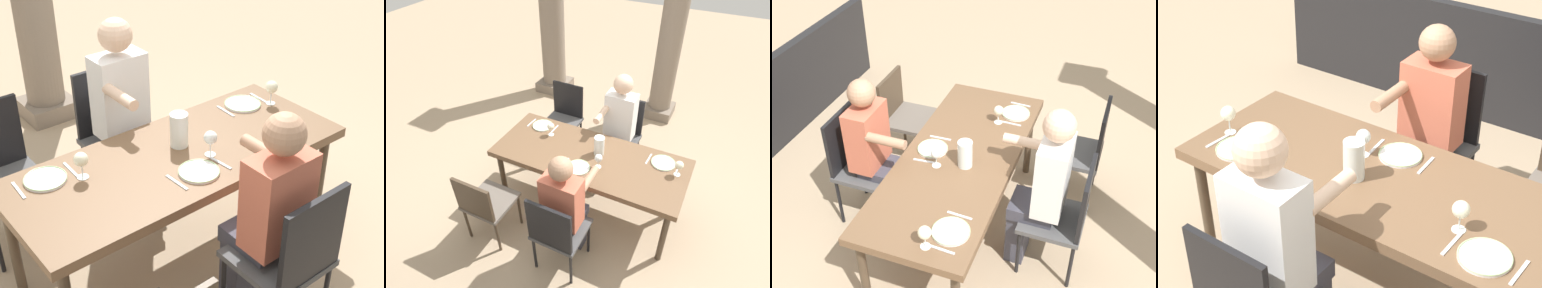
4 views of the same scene
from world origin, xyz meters
TOP-DOWN VIEW (x-y plane):
  - ground_plane at (0.00, 0.00)m, footprint 16.00×16.00m
  - dining_table at (0.00, 0.00)m, footprint 1.98×0.81m
  - chair_mid_south at (0.06, -0.83)m, footprint 0.44×0.44m
  - diner_woman_green at (0.07, -0.65)m, footprint 0.35×0.49m
  - diner_man_white at (0.06, 0.64)m, footprint 0.35×0.50m
  - patio_railing at (0.00, -2.08)m, footprint 4.38×0.10m
  - plate_0 at (-0.70, 0.24)m, footprint 0.23×0.23m
  - wine_glass_0 at (-0.53, 0.14)m, footprint 0.08×0.08m
  - fork_0 at (-0.85, 0.24)m, footprint 0.02×0.17m
  - spoon_0 at (-0.55, 0.24)m, footprint 0.02×0.17m
  - plate_1 at (-0.02, -0.22)m, footprint 0.23×0.23m
  - wine_glass_1 at (0.14, -0.12)m, footprint 0.08×0.08m
  - fork_1 at (-0.17, -0.22)m, footprint 0.02×0.17m
  - spoon_1 at (0.13, -0.22)m, footprint 0.03×0.17m
  - plate_2 at (0.70, 0.22)m, footprint 0.24×0.24m
  - wine_glass_2 at (0.86, 0.12)m, footprint 0.08×0.08m
  - fork_2 at (0.55, 0.22)m, footprint 0.02×0.17m
  - spoon_2 at (0.85, 0.22)m, footprint 0.02×0.17m
  - water_pitcher at (0.07, 0.08)m, footprint 0.11×0.11m

SIDE VIEW (x-z plane):
  - ground_plane at x=0.00m, z-range 0.00..0.00m
  - patio_railing at x=0.00m, z-range 0.00..0.90m
  - chair_mid_south at x=0.06m, z-range 0.07..1.03m
  - dining_table at x=0.00m, z-range 0.31..1.06m
  - diner_woman_green at x=0.07m, z-range 0.05..1.34m
  - diner_man_white at x=0.06m, z-range 0.05..1.40m
  - fork_0 at x=-0.85m, z-range 0.75..0.76m
  - spoon_0 at x=-0.55m, z-range 0.75..0.76m
  - fork_1 at x=-0.17m, z-range 0.75..0.76m
  - spoon_1 at x=0.13m, z-range 0.75..0.76m
  - fork_2 at x=0.55m, z-range 0.75..0.76m
  - spoon_2 at x=0.85m, z-range 0.75..0.76m
  - plate_2 at x=0.70m, z-range 0.75..0.77m
  - plate_0 at x=-0.70m, z-range 0.75..0.77m
  - plate_1 at x=-0.02m, z-range 0.75..0.77m
  - water_pitcher at x=0.07m, z-range 0.74..0.95m
  - wine_glass_1 at x=0.14m, z-range 0.78..0.94m
  - wine_glass_0 at x=-0.53m, z-range 0.78..0.94m
  - wine_glass_2 at x=0.86m, z-range 0.79..0.95m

